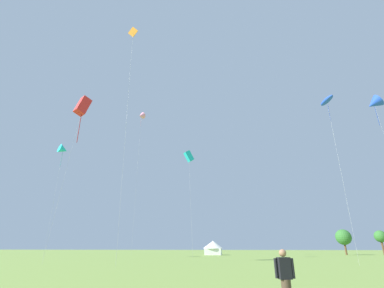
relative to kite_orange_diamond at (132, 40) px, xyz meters
The scene contains 11 objects.
kite_orange_diamond is the anchor object (origin of this frame).
kite_blue_delta 41.26m from the kite_orange_diamond, 21.82° to the left, with size 3.16×3.50×26.18m.
kite_cyan_box 23.62m from the kite_orange_diamond, 75.51° to the left, with size 2.16×2.43×19.57m.
kite_red_box 12.24m from the kite_orange_diamond, 163.63° to the left, with size 2.28×3.23×22.66m.
kite_pink_delta 32.55m from the kite_orange_diamond, 107.21° to the left, with size 2.37×2.53×35.17m.
kite_blue_parafoil 28.72m from the kite_orange_diamond, ahead, with size 1.62×2.85×20.58m.
kite_cyan_delta 27.95m from the kite_orange_diamond, 140.42° to the left, with size 2.83×3.51×21.19m.
person_spectator 39.00m from the kite_orange_diamond, 54.06° to the right, with size 0.57×0.31×1.73m.
festival_tent_center 50.72m from the kite_orange_diamond, 79.62° to the left, with size 5.00×5.00×3.25m.
tree_distant_left 72.59m from the kite_orange_diamond, 44.18° to the left, with size 2.82×2.82×5.70m.
tree_distant_right 66.58m from the kite_orange_diamond, 49.48° to the left, with size 3.70×3.70×6.00m.
Camera 1 is at (5.62, -3.16, 1.78)m, focal length 25.29 mm.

